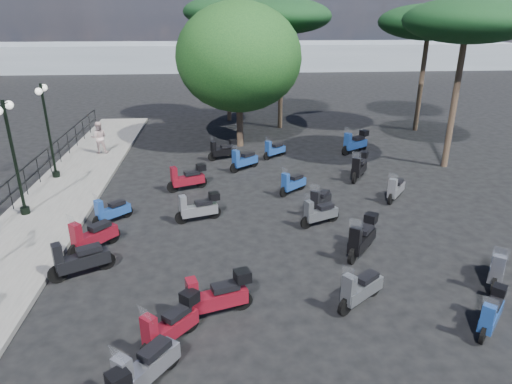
{
  "coord_description": "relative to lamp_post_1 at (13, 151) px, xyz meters",
  "views": [
    {
      "loc": [
        -0.1,
        -12.39,
        7.0
      ],
      "look_at": [
        0.99,
        1.86,
        1.2
      ],
      "focal_mm": 32.0,
      "sensor_mm": 36.0,
      "label": 1
    }
  ],
  "objects": [
    {
      "name": "ground",
      "position": [
        7.19,
        -3.03,
        -2.47
      ],
      "size": [
        120.0,
        120.0,
        0.0
      ],
      "primitive_type": "plane",
      "color": "black",
      "rests_on": "ground"
    },
    {
      "name": "sidewalk",
      "position": [
        0.69,
        -0.03,
        -2.39
      ],
      "size": [
        3.0,
        30.0,
        0.15
      ],
      "primitive_type": "cube",
      "color": "#625F5D",
      "rests_on": "ground"
    },
    {
      "name": "railing",
      "position": [
        -0.61,
        -0.23,
        -1.57
      ],
      "size": [
        0.04,
        26.04,
        1.1
      ],
      "color": "black",
      "rests_on": "sidewalk"
    },
    {
      "name": "lamp_post_1",
      "position": [
        0.0,
        0.0,
        0.0
      ],
      "size": [
        0.32,
        1.2,
        4.06
      ],
      "rotation": [
        0.0,
        0.0,
        0.04
      ],
      "color": "black",
      "rests_on": "sidewalk"
    },
    {
      "name": "lamp_post_2",
      "position": [
        -0.16,
        3.85,
        -0.03
      ],
      "size": [
        0.39,
        1.18,
        4.01
      ],
      "rotation": [
        0.0,
        0.0,
        0.12
      ],
      "color": "black",
      "rests_on": "sidewalk"
    },
    {
      "name": "pedestrian_far",
      "position": [
        0.95,
        7.27,
        -1.51
      ],
      "size": [
        0.86,
        0.71,
        1.61
      ],
      "primitive_type": "imported",
      "rotation": [
        0.0,
        0.0,
        3.28
      ],
      "color": "beige",
      "rests_on": "sidewalk"
    },
    {
      "name": "scooter_1",
      "position": [
        5.48,
        -8.37,
        -1.96
      ],
      "size": [
        1.2,
        1.53,
        1.46
      ],
      "rotation": [
        0.0,
        0.0,
        2.49
      ],
      "color": "black",
      "rests_on": "ground"
    },
    {
      "name": "scooter_2",
      "position": [
        3.05,
        -4.1,
        -1.96
      ],
      "size": [
        1.67,
        1.03,
        1.46
      ],
      "rotation": [
        0.0,
        0.0,
        2.06
      ],
      "color": "black",
      "rests_on": "ground"
    },
    {
      "name": "scooter_3",
      "position": [
        3.06,
        -2.7,
        -1.96
      ],
      "size": [
        1.27,
        1.47,
        1.46
      ],
      "rotation": [
        0.0,
        0.0,
        2.44
      ],
      "color": "black",
      "rests_on": "ground"
    },
    {
      "name": "scooter_4",
      "position": [
        3.18,
        -0.66,
        -2.04
      ],
      "size": [
        1.2,
        1.13,
        1.23
      ],
      "rotation": [
        0.0,
        0.0,
        2.32
      ],
      "color": "black",
      "rests_on": "ground"
    },
    {
      "name": "scooter_7",
      "position": [
        5.84,
        -7.14,
        -1.94
      ],
      "size": [
        1.29,
        1.42,
        1.39
      ],
      "rotation": [
        0.0,
        0.0,
        2.42
      ],
      "color": "black",
      "rests_on": "ground"
    },
    {
      "name": "scooter_8",
      "position": [
        6.2,
        -0.78,
        -1.97
      ],
      "size": [
        1.61,
        0.74,
        1.32
      ],
      "rotation": [
        0.0,
        0.0,
        1.87
      ],
      "color": "black",
      "rests_on": "ground"
    },
    {
      "name": "scooter_9",
      "position": [
        5.63,
        2.22,
        -1.95
      ],
      "size": [
        1.63,
        0.88,
        1.36
      ],
      "rotation": [
        0.0,
        0.0,
        1.96
      ],
      "color": "black",
      "rests_on": "ground"
    },
    {
      "name": "scooter_10",
      "position": [
        7.12,
        6.19,
        -2.0
      ],
      "size": [
        1.47,
        0.81,
        1.24
      ],
      "rotation": [
        0.0,
        0.0,
        1.97
      ],
      "color": "black",
      "rests_on": "ground"
    },
    {
      "name": "scooter_12",
      "position": [
        6.86,
        -6.16,
        -1.91
      ],
      "size": [
        1.8,
        0.83,
        1.47
      ],
      "rotation": [
        0.0,
        0.0,
        1.87
      ],
      "color": "black",
      "rests_on": "ground"
    },
    {
      "name": "scooter_13",
      "position": [
        10.35,
        -1.43,
        -2.03
      ],
      "size": [
        1.47,
        0.82,
        1.25
      ],
      "rotation": [
        0.0,
        0.0,
        2.0
      ],
      "color": "black",
      "rests_on": "ground"
    },
    {
      "name": "scooter_14",
      "position": [
        9.87,
        1.52,
        -2.04
      ],
      "size": [
        1.22,
        1.09,
        1.23
      ],
      "rotation": [
        0.0,
        0.0,
        2.29
      ],
      "color": "black",
      "rests_on": "ground"
    },
    {
      "name": "scooter_15",
      "position": [
        8.06,
        4.51,
        -2.0
      ],
      "size": [
        1.38,
        1.15,
        1.34
      ],
      "rotation": [
        0.0,
        0.0,
        2.25
      ],
      "color": "black",
      "rests_on": "ground"
    },
    {
      "name": "scooter_17",
      "position": [
        10.42,
        -6.03,
        -1.99
      ],
      "size": [
        1.42,
        1.14,
        1.36
      ],
      "rotation": [
        0.0,
        0.0,
        2.23
      ],
      "color": "black",
      "rests_on": "ground"
    },
    {
      "name": "scooter_18",
      "position": [
        11.22,
        -3.49,
        -1.92
      ],
      "size": [
        1.26,
        1.54,
        1.45
      ],
      "rotation": [
        0.0,
        0.0,
        2.48
      ],
      "color": "black",
      "rests_on": "ground"
    },
    {
      "name": "scooter_19",
      "position": [
        10.57,
        -0.43,
        -2.01
      ],
      "size": [
        1.03,
        1.41,
        1.31
      ],
      "rotation": [
        0.0,
        0.0,
        2.54
      ],
      "color": "black",
      "rests_on": "ground"
    },
    {
      "name": "scooter_20",
      "position": [
        9.66,
        6.23,
        -2.05
      ],
      "size": [
        1.22,
        1.04,
        1.2
      ],
      "rotation": [
        0.0,
        0.0,
        2.27
      ],
      "color": "black",
      "rests_on": "ground"
    },
    {
      "name": "scooter_22",
      "position": [
        13.16,
        -7.19,
        -2.01
      ],
      "size": [
        1.13,
        1.22,
        1.21
      ],
      "rotation": [
        0.0,
        0.0,
        2.4
      ],
      "color": "black",
      "rests_on": "ground"
    },
    {
      "name": "scooter_23",
      "position": [
        14.41,
        -5.32,
        -1.99
      ],
      "size": [
        1.11,
        1.48,
        1.38
      ],
      "rotation": [
        0.0,
        0.0,
        2.52
      ],
      "color": "black",
      "rests_on": "ground"
    },
    {
      "name": "scooter_24",
      "position": [
        13.76,
        0.56,
        -2.02
      ],
      "size": [
        1.06,
        1.33,
        1.27
      ],
      "rotation": [
        0.0,
        0.0,
        2.49
      ],
      "color": "black",
      "rests_on": "ground"
    },
    {
      "name": "scooter_25",
      "position": [
        13.03,
        3.0,
        -1.93
      ],
      "size": [
        1.09,
        1.59,
        1.41
      ],
      "rotation": [
        0.0,
        0.0,
        2.59
      ],
      "color": "black",
      "rests_on": "ground"
    },
    {
      "name": "scooter_26",
      "position": [
        13.91,
        6.75,
        -1.92
      ],
      "size": [
        1.61,
        1.16,
        1.45
      ],
      "rotation": [
        0.0,
        0.0,
        2.15
      ],
      "color": "black",
      "rests_on": "ground"
    },
    {
      "name": "broadleaf_tree",
      "position": [
        8.06,
        8.51,
        2.17
      ],
      "size": [
        6.42,
        6.42,
        7.37
      ],
      "color": "#38281E",
      "rests_on": "ground"
    },
    {
      "name": "pine_0",
      "position": [
        10.72,
        12.35,
        4.04
      ],
      "size": [
        5.68,
        5.68,
        7.52
      ],
      "color": "#38281E",
      "rests_on": "ground"
    },
    {
      "name": "pine_1",
      "position": [
        18.92,
        11.1,
        3.74
      ],
      "size": [
        5.68,
        5.68,
        7.22
      ],
      "color": "#38281E",
      "rests_on": "ground"
    },
    {
      "name": "pine_2",
      "position": [
        7.62,
        14.63,
        4.26
      ],
      "size": [
        5.4,
        5.4,
        7.7
      ],
      "color": "#38281E",
      "rests_on": "ground"
    },
    {
      "name": "pine_3",
      "position": [
        17.56,
        4.34,
        3.98
      ],
      "size": [
        5.39,
        5.39,
        7.42
      ],
      "color": "#38281E",
      "rests_on": "ground"
    },
    {
      "name": "distant_hills",
      "position": [
        7.19,
        41.97,
        -0.97
      ],
      "size": [
        70.0,
        8.0,
        3.0
      ],
      "primitive_type": "cube",
      "color": "gray",
      "rests_on": "ground"
    }
  ]
}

